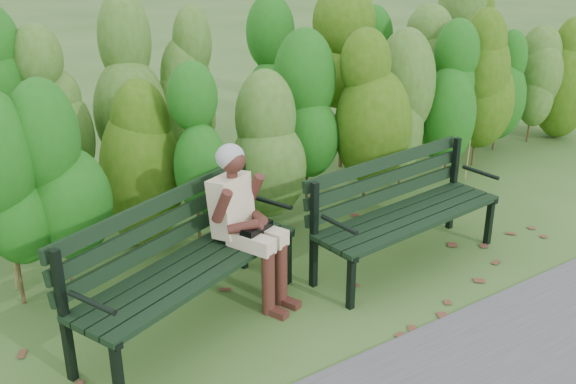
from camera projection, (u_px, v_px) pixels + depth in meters
ground at (311, 288)px, 5.63m from camera, size 80.00×80.00×0.00m
hedge_band at (201, 95)px, 6.57m from camera, size 11.04×1.67×2.42m
leaf_litter at (306, 302)px, 5.42m from camera, size 5.86×1.97×0.01m
bench_left at (178, 255)px, 4.96m from camera, size 2.05×1.30×0.98m
bench_right at (401, 203)px, 5.88m from camera, size 1.91×0.76×0.94m
seated_woman at (245, 214)px, 5.21m from camera, size 0.56×0.76×1.29m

